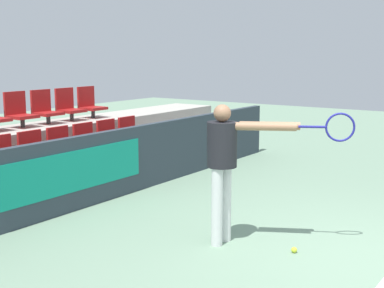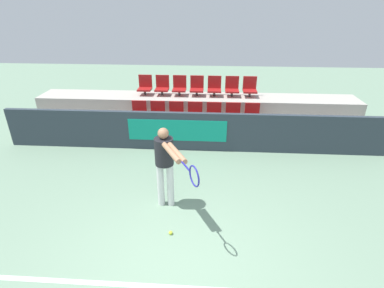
% 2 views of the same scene
% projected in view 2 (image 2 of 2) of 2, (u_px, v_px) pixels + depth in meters
% --- Properties ---
extents(ground_plane, '(30.00, 30.00, 0.00)m').
position_uv_depth(ground_plane, '(177.00, 268.00, 4.47)').
color(ground_plane, gray).
extents(court_baseline, '(5.97, 0.08, 0.01)m').
position_uv_depth(court_baseline, '(175.00, 287.00, 4.17)').
color(court_baseline, white).
rests_on(court_baseline, ground).
extents(barrier_wall, '(9.91, 0.14, 1.04)m').
position_uv_depth(barrier_wall, '(193.00, 132.00, 7.76)').
color(barrier_wall, '#2D3842').
rests_on(barrier_wall, ground).
extents(bleacher_tier_front, '(9.51, 1.00, 0.49)m').
position_uv_depth(bleacher_tier_front, '(195.00, 132.00, 8.40)').
color(bleacher_tier_front, '#ADA89E').
rests_on(bleacher_tier_front, ground).
extents(bleacher_tier_middle, '(9.51, 1.00, 0.99)m').
position_uv_depth(bleacher_tier_middle, '(196.00, 112.00, 9.19)').
color(bleacher_tier_middle, '#ADA89E').
rests_on(bleacher_tier_middle, ground).
extents(stadium_chair_0, '(0.40, 0.39, 0.57)m').
position_uv_depth(stadium_chair_0, '(139.00, 113.00, 8.38)').
color(stadium_chair_0, '#333333').
rests_on(stadium_chair_0, bleacher_tier_front).
extents(stadium_chair_1, '(0.40, 0.39, 0.57)m').
position_uv_depth(stadium_chair_1, '(157.00, 113.00, 8.35)').
color(stadium_chair_1, '#333333').
rests_on(stadium_chair_1, bleacher_tier_front).
extents(stadium_chair_2, '(0.40, 0.39, 0.57)m').
position_uv_depth(stadium_chair_2, '(176.00, 113.00, 8.32)').
color(stadium_chair_2, '#333333').
rests_on(stadium_chair_2, bleacher_tier_front).
extents(stadium_chair_3, '(0.40, 0.39, 0.57)m').
position_uv_depth(stadium_chair_3, '(195.00, 114.00, 8.29)').
color(stadium_chair_3, '#333333').
rests_on(stadium_chair_3, bleacher_tier_front).
extents(stadium_chair_4, '(0.40, 0.39, 0.57)m').
position_uv_depth(stadium_chair_4, '(214.00, 114.00, 8.26)').
color(stadium_chair_4, '#333333').
rests_on(stadium_chair_4, bleacher_tier_front).
extents(stadium_chair_5, '(0.40, 0.39, 0.57)m').
position_uv_depth(stadium_chair_5, '(233.00, 115.00, 8.23)').
color(stadium_chair_5, '#333333').
rests_on(stadium_chair_5, bleacher_tier_front).
extents(stadium_chair_6, '(0.40, 0.39, 0.57)m').
position_uv_depth(stadium_chair_6, '(252.00, 115.00, 8.20)').
color(stadium_chair_6, '#333333').
rests_on(stadium_chair_6, bleacher_tier_front).
extents(stadium_chair_7, '(0.40, 0.39, 0.57)m').
position_uv_depth(stadium_chair_7, '(145.00, 86.00, 9.06)').
color(stadium_chair_7, '#333333').
rests_on(stadium_chair_7, bleacher_tier_middle).
extents(stadium_chair_8, '(0.40, 0.39, 0.57)m').
position_uv_depth(stadium_chair_8, '(162.00, 86.00, 9.03)').
color(stadium_chair_8, '#333333').
rests_on(stadium_chair_8, bleacher_tier_middle).
extents(stadium_chair_9, '(0.40, 0.39, 0.57)m').
position_uv_depth(stadium_chair_9, '(179.00, 87.00, 9.00)').
color(stadium_chair_9, '#333333').
rests_on(stadium_chair_9, bleacher_tier_middle).
extents(stadium_chair_10, '(0.40, 0.39, 0.57)m').
position_uv_depth(stadium_chair_10, '(197.00, 87.00, 8.97)').
color(stadium_chair_10, '#333333').
rests_on(stadium_chair_10, bleacher_tier_middle).
extents(stadium_chair_11, '(0.40, 0.39, 0.57)m').
position_uv_depth(stadium_chair_11, '(214.00, 87.00, 8.94)').
color(stadium_chair_11, '#333333').
rests_on(stadium_chair_11, bleacher_tier_middle).
extents(stadium_chair_12, '(0.40, 0.39, 0.57)m').
position_uv_depth(stadium_chair_12, '(232.00, 87.00, 8.90)').
color(stadium_chair_12, '#333333').
rests_on(stadium_chair_12, bleacher_tier_middle).
extents(stadium_chair_13, '(0.40, 0.39, 0.57)m').
position_uv_depth(stadium_chair_13, '(250.00, 88.00, 8.87)').
color(stadium_chair_13, '#333333').
rests_on(stadium_chair_13, bleacher_tier_middle).
extents(tennis_player, '(0.87, 1.46, 1.61)m').
position_uv_depth(tennis_player, '(166.00, 160.00, 5.36)').
color(tennis_player, silver).
rests_on(tennis_player, ground).
extents(tennis_ball, '(0.07, 0.07, 0.07)m').
position_uv_depth(tennis_ball, '(171.00, 233.00, 5.10)').
color(tennis_ball, '#CCDB33').
rests_on(tennis_ball, ground).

